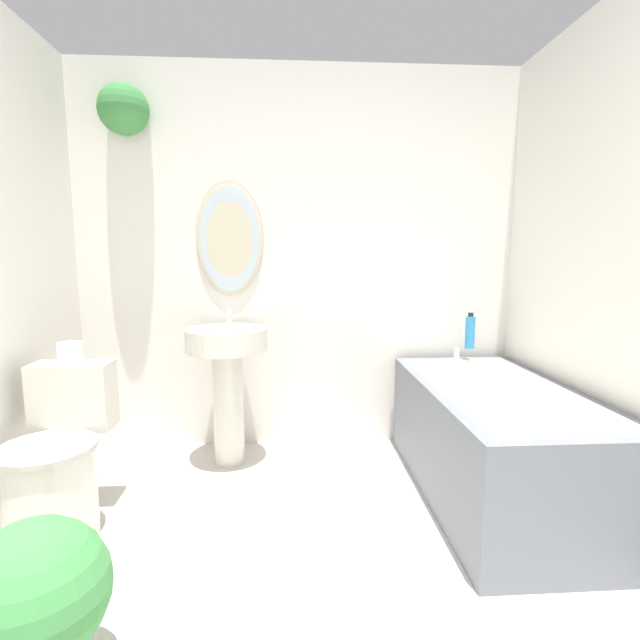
% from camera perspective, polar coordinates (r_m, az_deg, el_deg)
% --- Properties ---
extents(wall_back, '(2.87, 0.29, 2.40)m').
position_cam_1_polar(wall_back, '(2.99, -3.82, 8.19)').
color(wall_back, silver).
rests_on(wall_back, ground_plane).
extents(toilet, '(0.41, 0.56, 0.73)m').
position_cam_1_polar(toilet, '(2.47, -29.72, -15.34)').
color(toilet, beige).
rests_on(toilet, ground_plane).
extents(pedestal_sink, '(0.48, 0.48, 0.92)m').
position_cam_1_polar(pedestal_sink, '(2.79, -11.32, -5.86)').
color(pedestal_sink, beige).
rests_on(pedestal_sink, ground_plane).
extents(bathtub, '(0.74, 1.42, 0.66)m').
position_cam_1_polar(bathtub, '(2.61, 20.85, -13.58)').
color(bathtub, slate).
rests_on(bathtub, ground_plane).
extents(shampoo_bottle, '(0.06, 0.06, 0.23)m').
position_cam_1_polar(shampoo_bottle, '(3.07, 17.98, -1.39)').
color(shampoo_bottle, '#2D84C6').
rests_on(shampoo_bottle, bathtub).
extents(potted_plant, '(0.40, 0.40, 0.51)m').
position_cam_1_polar(potted_plant, '(1.70, -31.60, -27.11)').
color(potted_plant, '#9E6042').
rests_on(potted_plant, ground_plane).
extents(bath_mat, '(0.67, 0.38, 0.02)m').
position_cam_1_polar(bath_mat, '(2.42, -13.10, -22.73)').
color(bath_mat, silver).
rests_on(bath_mat, ground_plane).
extents(toilet_paper_roll, '(0.11, 0.11, 0.10)m').
position_cam_1_polar(toilet_paper_roll, '(2.52, -28.40, -3.58)').
color(toilet_paper_roll, white).
rests_on(toilet_paper_roll, toilet).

